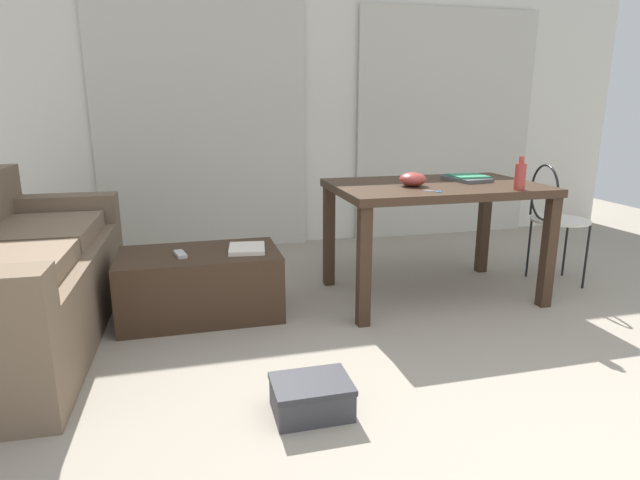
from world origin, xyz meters
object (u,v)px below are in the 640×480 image
object	(u,v)px
shoebox	(311,397)
tv_remote_on_table	(417,177)
magazine	(247,249)
couch	(7,282)
tv_remote_primary	(180,254)
craft_table	(435,199)
wire_chair	(552,210)
scissors	(435,191)
bottle_near	(520,176)
bowl	(413,179)
coffee_table	(201,284)
book_stack	(467,178)

from	to	relation	value
shoebox	tv_remote_on_table	bearing A→B (deg)	52.36
magazine	shoebox	xyz separation A→B (m)	(0.12, -1.15, -0.33)
couch	tv_remote_primary	bearing A→B (deg)	3.85
craft_table	tv_remote_on_table	xyz separation A→B (m)	(-0.02, 0.24, 0.11)
craft_table	shoebox	world-z (taller)	craft_table
wire_chair	scissors	world-z (taller)	wire_chair
bottle_near	bowl	bearing A→B (deg)	152.27
coffee_table	wire_chair	world-z (taller)	wire_chair
bottle_near	tv_remote_primary	bearing A→B (deg)	170.65
bowl	tv_remote_on_table	distance (m)	0.34
couch	book_stack	bearing A→B (deg)	3.44
wire_chair	shoebox	bearing A→B (deg)	-149.57
magazine	tv_remote_on_table	bearing A→B (deg)	19.45
couch	book_stack	world-z (taller)	couch
tv_remote_on_table	shoebox	xyz separation A→B (m)	(-1.08, -1.40, -0.69)
book_stack	scissors	distance (m)	0.56
craft_table	bottle_near	bearing A→B (deg)	-44.09
wire_chair	tv_remote_primary	xyz separation A→B (m)	(-2.52, -0.05, -0.12)
couch	scissors	bearing A→B (deg)	-4.97
bottle_near	tv_remote_on_table	distance (m)	0.71
couch	tv_remote_on_table	xyz separation A→B (m)	(2.47, 0.32, 0.43)
bottle_near	tv_remote_primary	size ratio (longest dim) A/B	1.35
book_stack	couch	bearing A→B (deg)	-176.56
tv_remote_primary	couch	bearing A→B (deg)	171.93
book_stack	shoebox	bearing A→B (deg)	-137.75
couch	magazine	distance (m)	1.28
wire_chair	scissors	bearing A→B (deg)	-163.78
book_stack	shoebox	size ratio (longest dim) A/B	1.00
scissors	tv_remote_primary	world-z (taller)	scissors
scissors	magazine	distance (m)	1.16
tv_remote_primary	bottle_near	bearing A→B (deg)	-21.27
book_stack	tv_remote_primary	xyz separation A→B (m)	(-1.87, -0.11, -0.36)
coffee_table	tv_remote_primary	xyz separation A→B (m)	(-0.10, -0.05, 0.21)
wire_chair	magazine	world-z (taller)	wire_chair
couch	coffee_table	world-z (taller)	couch
bottle_near	scissors	world-z (taller)	bottle_near
bottle_near	bowl	size ratio (longest dim) A/B	1.19
couch	craft_table	xyz separation A→B (m)	(2.50, 0.09, 0.32)
bowl	tv_remote_on_table	xyz separation A→B (m)	(0.17, 0.30, -0.03)
coffee_table	bowl	world-z (taller)	bowl
couch	bottle_near	size ratio (longest dim) A/B	9.93
magazine	shoebox	bearing A→B (deg)	-76.48
scissors	tv_remote_on_table	bearing A→B (deg)	76.23
bowl	scissors	xyz separation A→B (m)	(0.04, -0.23, -0.04)
craft_table	tv_remote_on_table	distance (m)	0.26
bottle_near	tv_remote_on_table	xyz separation A→B (m)	(-0.39, 0.59, -0.07)
book_stack	tv_remote_on_table	world-z (taller)	book_stack
coffee_table	bowl	size ratio (longest dim) A/B	5.62
tv_remote_on_table	wire_chair	bearing A→B (deg)	2.11
coffee_table	craft_table	size ratio (longest dim) A/B	0.71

